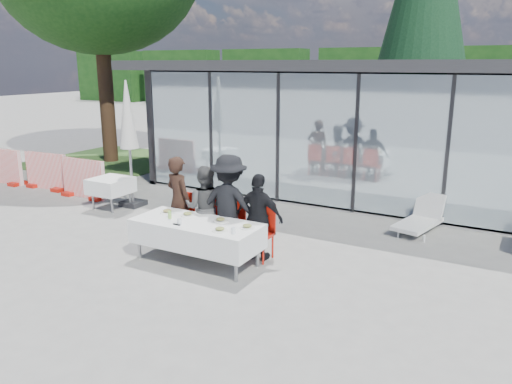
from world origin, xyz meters
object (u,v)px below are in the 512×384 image
folded_eyeglasses (177,224)px  plate_a (167,211)px  diner_c (229,205)px  construction_barriers (7,168)px  plate_b (188,214)px  diner_b (205,208)px  plate_c (221,220)px  market_umbrella (128,124)px  diner_chair_d (261,229)px  diner_chair_c (232,224)px  juice_bottle (170,215)px  diner_d (259,218)px  plate_d (247,227)px  diner_chair_b (208,219)px  lounger (421,218)px  diner_chair_a (182,215)px  dining_table (197,233)px  spare_table_left (111,186)px  plate_extra (220,229)px

folded_eyeglasses → plate_a: bearing=140.6°
diner_c → construction_barriers: diner_c is taller
plate_b → folded_eyeglasses: (0.16, -0.52, -0.02)m
diner_b → plate_c: 0.77m
folded_eyeglasses → market_umbrella: market_umbrella is taller
diner_chair_d → construction_barriers: bearing=170.8°
diner_chair_c → juice_bottle: bearing=-132.8°
diner_chair_c → diner_d: size_ratio=0.63×
diner_chair_c → plate_d: size_ratio=3.82×
diner_chair_b → lounger: 4.43m
diner_chair_a → plate_d: bearing=-19.0°
plate_b → construction_barriers: (-7.97, 2.03, -0.34)m
dining_table → diner_chair_c: bearing=71.1°
spare_table_left → diner_chair_a: bearing=-19.4°
diner_d → spare_table_left: 4.74m
diner_chair_b → folded_eyeglasses: diner_chair_b is taller
plate_d → juice_bottle: (-1.44, -0.20, 0.04)m
diner_chair_d → dining_table: bearing=-139.0°
folded_eyeglasses → plate_extra: bearing=6.3°
plate_b → folded_eyeglasses: bearing=-73.4°
plate_c → diner_d: bearing=41.2°
dining_table → diner_chair_d: (0.86, 0.75, -0.00)m
diner_c → juice_bottle: diner_c is taller
diner_d → plate_extra: bearing=73.9°
lounger → spare_table_left: bearing=-164.2°
plate_b → market_umbrella: bearing=147.9°
diner_d → market_umbrella: (-4.32, 1.52, 1.23)m
dining_table → plate_c: plate_c is taller
dining_table → diner_chair_d: 1.14m
dining_table → construction_barriers: 8.61m
plate_extra → market_umbrella: market_umbrella is taller
diner_b → lounger: (3.32, 3.02, -0.53)m
plate_a → folded_eyeglasses: (0.58, -0.48, -0.02)m
plate_extra → market_umbrella: (-4.09, 2.39, 1.22)m
juice_bottle → construction_barriers: size_ratio=0.02×
diner_chair_a → lounger: diner_chair_a is taller
plate_extra → plate_a: bearing=164.4°
diner_chair_b → diner_b: bearing=-90.0°
plate_d → construction_barriers: 9.49m
diner_c → diner_d: size_ratio=1.18×
dining_table → juice_bottle: 0.58m
plate_c → lounger: bearing=52.2°
plate_d → plate_a: bearing=178.6°
juice_bottle → lounger: size_ratio=0.09×
diner_d → plate_a: (-1.62, -0.49, 0.00)m
folded_eyeglasses → diner_chair_a: bearing=123.2°
plate_extra → diner_chair_d: bearing=76.2°
plate_c → spare_table_left: (-4.10, 1.54, -0.22)m
dining_table → spare_table_left: bearing=154.8°
diner_chair_a → diner_c: diner_c is taller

